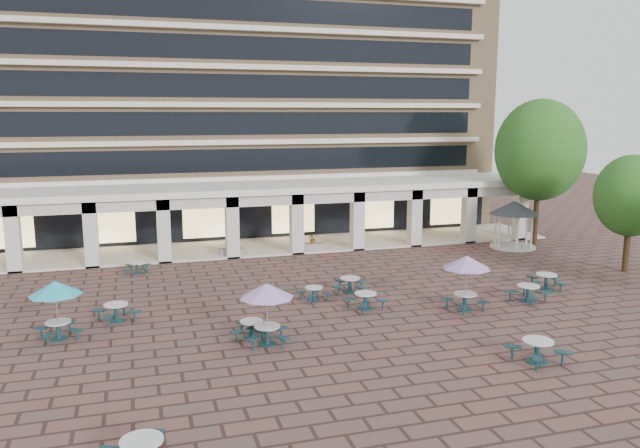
{
  "coord_description": "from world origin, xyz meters",
  "views": [
    {
      "loc": [
        -7.95,
        -26.44,
        9.07
      ],
      "look_at": [
        0.89,
        3.0,
        3.63
      ],
      "focal_mm": 35.0,
      "sensor_mm": 36.0,
      "label": 1
    }
  ],
  "objects_px": {
    "gazebo": "(514,213)",
    "planter_left": "(231,248)",
    "picnic_table_2": "(538,349)",
    "picnic_table_3": "(528,292)",
    "planter_right": "(313,244)"
  },
  "relations": [
    {
      "from": "planter_right",
      "to": "planter_left",
      "type": "bearing_deg",
      "value": -180.0
    },
    {
      "from": "gazebo",
      "to": "planter_right",
      "type": "distance_m",
      "value": 13.89
    },
    {
      "from": "picnic_table_2",
      "to": "picnic_table_3",
      "type": "bearing_deg",
      "value": 48.68
    },
    {
      "from": "planter_left",
      "to": "planter_right",
      "type": "bearing_deg",
      "value": 0.0
    },
    {
      "from": "planter_right",
      "to": "picnic_table_3",
      "type": "bearing_deg",
      "value": -63.93
    },
    {
      "from": "gazebo",
      "to": "planter_left",
      "type": "bearing_deg",
      "value": 170.98
    },
    {
      "from": "planter_right",
      "to": "picnic_table_2",
      "type": "bearing_deg",
      "value": -82.67
    },
    {
      "from": "planter_left",
      "to": "picnic_table_2",
      "type": "bearing_deg",
      "value": -68.48
    },
    {
      "from": "picnic_table_3",
      "to": "gazebo",
      "type": "height_order",
      "value": "gazebo"
    },
    {
      "from": "planter_left",
      "to": "gazebo",
      "type": "bearing_deg",
      "value": -9.02
    },
    {
      "from": "picnic_table_3",
      "to": "gazebo",
      "type": "xyz_separation_m",
      "value": [
        6.52,
        11.1,
        1.92
      ]
    },
    {
      "from": "gazebo",
      "to": "picnic_table_2",
      "type": "bearing_deg",
      "value": -121.24
    },
    {
      "from": "picnic_table_2",
      "to": "picnic_table_3",
      "type": "xyz_separation_m",
      "value": [
        4.23,
        6.63,
        -0.02
      ]
    },
    {
      "from": "gazebo",
      "to": "picnic_table_3",
      "type": "bearing_deg",
      "value": -120.45
    },
    {
      "from": "picnic_table_3",
      "to": "planter_left",
      "type": "relative_size",
      "value": 1.48
    }
  ]
}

